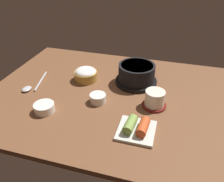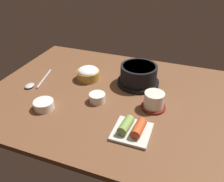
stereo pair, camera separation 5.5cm
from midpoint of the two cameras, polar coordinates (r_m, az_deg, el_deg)
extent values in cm
cube|color=brown|center=(95.35, -2.48, -1.24)|extent=(100.00, 76.00, 2.00)
cylinder|color=black|center=(102.21, 4.46, 2.41)|extent=(18.29, 18.29, 1.55)
cylinder|color=black|center=(100.05, 4.57, 4.59)|extent=(15.78, 15.78, 7.30)
cylinder|color=#D15619|center=(98.51, 4.66, 6.31)|extent=(13.89, 13.89, 0.60)
cylinder|color=#B78C38|center=(104.55, -8.06, 3.73)|extent=(10.27, 10.27, 4.13)
ellipsoid|color=white|center=(103.57, -8.15, 4.72)|extent=(9.45, 9.45, 3.60)
cylinder|color=maroon|center=(88.53, 8.66, -3.56)|extent=(9.25, 9.25, 0.80)
cylinder|color=silver|center=(86.62, 8.84, -1.79)|extent=(7.42, 7.42, 5.85)
cylinder|color=#C6D18C|center=(85.17, 8.98, -0.33)|extent=(6.31, 6.31, 0.40)
cylinder|color=white|center=(89.36, -5.31, -1.86)|extent=(6.34, 6.34, 3.44)
cylinder|color=brown|center=(88.56, -5.36, -1.11)|extent=(5.20, 5.20, 0.50)
cube|color=silver|center=(76.69, 3.99, -9.85)|extent=(12.18, 12.18, 1.00)
cylinder|color=#7A9E47|center=(75.57, 2.46, -8.36)|extent=(3.98, 7.59, 3.31)
cylinder|color=#C64C23|center=(74.97, 5.66, -8.92)|extent=(3.85, 7.54, 3.31)
cylinder|color=white|center=(88.65, -18.24, -4.03)|extent=(7.54, 7.54, 3.23)
cylinder|color=brown|center=(87.90, -18.38, -3.34)|extent=(6.18, 6.18, 0.50)
cylinder|color=#B7B7BC|center=(108.64, -18.71, 2.37)|extent=(4.53, 16.32, 0.80)
ellipsoid|color=#B7B7BC|center=(104.09, -21.92, 0.46)|extent=(3.60, 4.68, 1.26)
camera|label=1|loc=(0.03, -91.73, -1.12)|focal=36.73mm
camera|label=2|loc=(0.03, 88.27, 1.12)|focal=36.73mm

